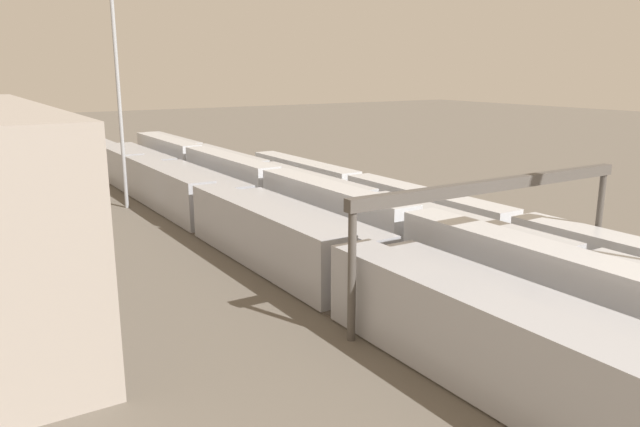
# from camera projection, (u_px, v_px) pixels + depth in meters

# --- Properties ---
(ground_plane) EXTENTS (400.00, 400.00, 0.00)m
(ground_plane) POSITION_uv_depth(u_px,v_px,m) (346.00, 242.00, 58.32)
(ground_plane) COLOR #60594F
(track_bed_0) EXTENTS (140.00, 2.80, 0.12)m
(track_bed_0) POSITION_uv_depth(u_px,v_px,m) (425.00, 227.00, 63.52)
(track_bed_0) COLOR #3D3833
(track_bed_0) RESTS_ON ground_plane
(track_bed_1) EXTENTS (140.00, 2.80, 0.12)m
(track_bed_1) POSITION_uv_depth(u_px,v_px,m) (387.00, 234.00, 60.92)
(track_bed_1) COLOR #4C443D
(track_bed_1) RESTS_ON ground_plane
(track_bed_2) EXTENTS (140.00, 2.80, 0.12)m
(track_bed_2) POSITION_uv_depth(u_px,v_px,m) (346.00, 241.00, 58.31)
(track_bed_2) COLOR #4C443D
(track_bed_2) RESTS_ON ground_plane
(track_bed_3) EXTENTS (140.00, 2.80, 0.12)m
(track_bed_3) POSITION_uv_depth(u_px,v_px,m) (301.00, 249.00, 55.70)
(track_bed_3) COLOR #4C443D
(track_bed_3) RESTS_ON ground_plane
(track_bed_4) EXTENTS (140.00, 2.80, 0.12)m
(track_bed_4) POSITION_uv_depth(u_px,v_px,m) (251.00, 258.00, 53.09)
(track_bed_4) COLOR #4C443D
(track_bed_4) RESTS_ON ground_plane
(train_on_track_1) EXTENTS (139.00, 3.00, 4.40)m
(train_on_track_1) POSITION_uv_depth(u_px,v_px,m) (363.00, 207.00, 63.87)
(train_on_track_1) COLOR maroon
(train_on_track_1) RESTS_ON ground_plane
(train_on_track_4) EXTENTS (95.60, 3.00, 5.00)m
(train_on_track_4) POSITION_uv_depth(u_px,v_px,m) (206.00, 208.00, 60.71)
(train_on_track_4) COLOR #A8AAB2
(train_on_track_4) RESTS_ON ground_plane
(train_on_track_2) EXTENTS (119.80, 3.00, 5.00)m
(train_on_track_2) POSITION_uv_depth(u_px,v_px,m) (331.00, 210.00, 59.84)
(train_on_track_2) COLOR silver
(train_on_track_2) RESTS_ON ground_plane
(train_on_track_0) EXTENTS (95.60, 3.06, 3.80)m
(train_on_track_0) POSITION_uv_depth(u_px,v_px,m) (516.00, 234.00, 53.50)
(train_on_track_0) COLOR silver
(train_on_track_0) RESTS_ON ground_plane
(train_on_track_3) EXTENTS (119.80, 3.00, 3.80)m
(train_on_track_3) POSITION_uv_depth(u_px,v_px,m) (304.00, 230.00, 54.72)
(train_on_track_3) COLOR #A8AAB2
(train_on_track_3) RESTS_ON ground_plane
(light_mast_1) EXTENTS (2.80, 0.70, 28.22)m
(light_mast_1) POSITION_uv_depth(u_px,v_px,m) (116.00, 52.00, 68.58)
(light_mast_1) COLOR #9EA0A5
(light_mast_1) RESTS_ON ground_plane
(signal_gantry) EXTENTS (0.70, 25.00, 8.80)m
(signal_gantry) POSITION_uv_depth(u_px,v_px,m) (497.00, 199.00, 41.86)
(signal_gantry) COLOR #4C4742
(signal_gantry) RESTS_ON ground_plane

